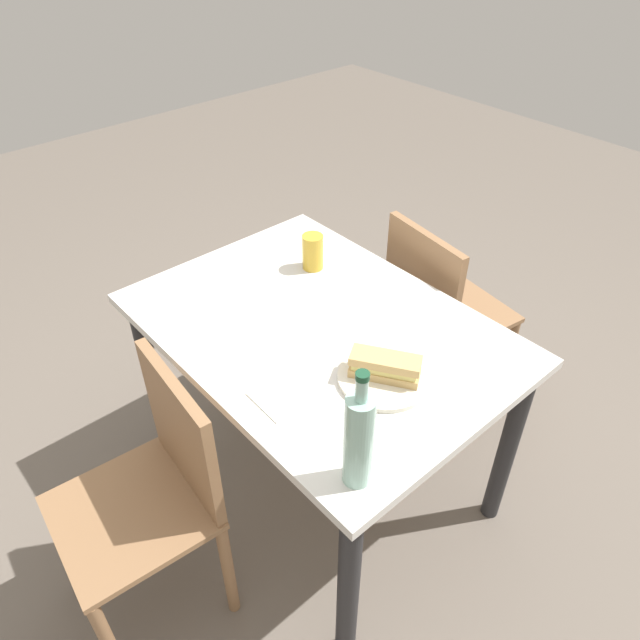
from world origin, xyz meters
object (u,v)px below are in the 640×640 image
Objects in this scene: dining_table at (320,352)px; beer_glass at (313,252)px; knife_near at (384,361)px; water_bottle at (359,439)px; baguette_sandwich_near at (385,366)px; chair_far at (437,309)px; plate_near at (384,377)px; chair_near at (157,489)px.

dining_table is 9.28× the size of beer_glass.
water_bottle is (0.23, -0.33, 0.12)m from knife_near.
beer_glass is (-0.56, 0.22, 0.01)m from baguette_sandwich_near.
plate_near is at bearing -64.32° from chair_far.
baguette_sandwich_near is (0.30, -0.03, 0.16)m from dining_table.
plate_near is 0.77× the size of water_bottle.
plate_near is 1.87× the size of knife_near.
dining_table is 1.36× the size of chair_far.
chair_near is 0.71m from plate_near.
plate_near is 0.06m from knife_near.
plate_near is (0.31, -0.64, 0.26)m from chair_far.
dining_table is 4.52× the size of plate_near.
chair_far is (-0.01, 0.62, -0.14)m from dining_table.
chair_far reaches higher than knife_near.
water_bottle is at bearing -61.91° from chair_far.
knife_near reaches higher than dining_table.
plate_near is at bearing -5.03° from dining_table.
beer_glass is (-0.25, -0.42, 0.32)m from chair_far.
chair_far is at bearing 91.08° from chair_near.
water_bottle is 0.90m from beer_glass.
knife_near is at bearing 3.28° from dining_table.
dining_table is 5.87× the size of baguette_sandwich_near.
baguette_sandwich_near is 0.06m from knife_near.
beer_glass is at bearing 143.05° from dining_table.
dining_table is at bearing -36.95° from beer_glass.
chair_near reaches higher than plate_near.
baguette_sandwich_near is at bearing -64.32° from chair_far.
chair_near is at bearing -89.00° from dining_table.
water_bottle reaches higher than chair_far.
dining_table is 0.63m from chair_near.
dining_table is 0.34m from baguette_sandwich_near.
chair_far is 4.32× the size of baguette_sandwich_near.
knife_near is (-0.04, 0.04, -0.03)m from baguette_sandwich_near.
dining_table is 3.50× the size of water_bottle.
dining_table is 1.36× the size of chair_near.
chair_near is 4.32× the size of baguette_sandwich_near.
dining_table is 0.37m from beer_glass.
chair_far is 0.58m from beer_glass.
beer_glass reaches higher than plate_near.
beer_glass is (-0.27, 0.81, 0.32)m from chair_near.
plate_near is (0.29, 0.59, 0.26)m from chair_near.
water_bottle is at bearing -34.35° from beer_glass.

